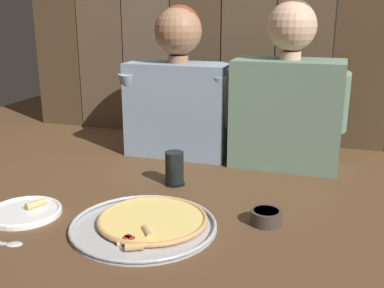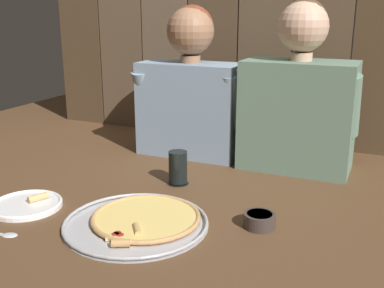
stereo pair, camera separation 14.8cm
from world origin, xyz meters
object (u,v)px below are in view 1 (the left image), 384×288
dinner_plate (25,212)px  drinking_glass (174,169)px  dipping_bowl (266,216)px  pizza_tray (147,223)px  diner_left (178,88)px  diner_right (288,95)px

dinner_plate → drinking_glass: bearing=47.4°
dipping_bowl → drinking_glass: bearing=149.1°
pizza_tray → dipping_bowl: (0.32, 0.12, 0.01)m
diner_left → pizza_tray: bearing=-78.2°
diner_left → drinking_glass: bearing=-73.2°
diner_right → dipping_bowl: bearing=-88.3°
pizza_tray → drinking_glass: size_ratio=3.51×
diner_left → dinner_plate: bearing=-108.7°
pizza_tray → drinking_glass: bearing=96.5°
drinking_glass → dipping_bowl: drinking_glass is taller
drinking_glass → diner_right: size_ratio=0.19×
dinner_plate → dipping_bowl: (0.70, 0.16, 0.01)m
pizza_tray → dipping_bowl: size_ratio=4.57×
dipping_bowl → diner_right: 0.61m
dinner_plate → diner_left: size_ratio=0.36×
pizza_tray → diner_left: (-0.14, 0.67, 0.27)m
drinking_glass → diner_left: diner_left is taller
dinner_plate → drinking_glass: drinking_glass is taller
diner_left → diner_right: (0.44, -0.00, -0.00)m
dinner_plate → dipping_bowl: 0.72m
dinner_plate → diner_left: 0.80m
drinking_glass → diner_left: size_ratio=0.19×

